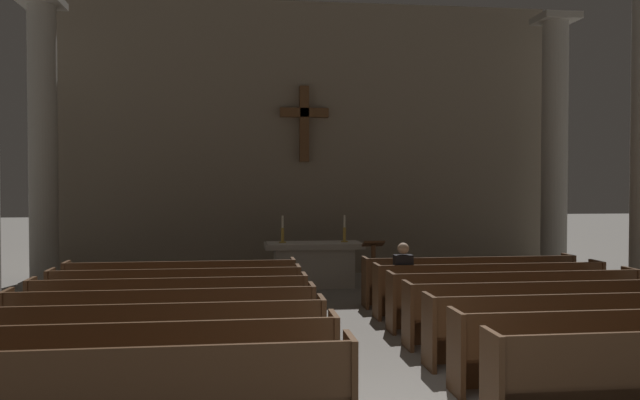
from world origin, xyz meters
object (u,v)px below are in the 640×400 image
Objects in this scene: pew_left_row_6 at (177,296)px; pew_right_row_5 at (514,299)px; lectern at (373,269)px; pew_right_row_6 at (490,289)px; pew_right_row_7 at (469,280)px; pew_right_row_2 at (627,347)px; pew_left_row_2 at (142,363)px; pew_right_row_4 at (544,312)px; candlestick_right at (344,234)px; column_left_third at (43,148)px; pew_left_row_1 at (126,395)px; pew_right_row_3 at (581,327)px; pew_left_row_4 at (163,322)px; candlestick_left at (283,234)px; lone_worshipper at (402,278)px; pew_left_row_7 at (182,286)px; column_right_third at (554,151)px; altar at (314,263)px; pew_left_row_3 at (154,340)px; pew_left_row_5 at (171,307)px.

pew_right_row_5 is at bearing -10.82° from pew_left_row_6.
lectern is at bearing 115.08° from pew_right_row_5.
pew_right_row_6 is 1.04m from pew_right_row_7.
pew_left_row_2 is at bearing 180.00° from pew_right_row_2.
candlestick_right is at bearing 109.60° from pew_right_row_4.
lectern is (7.05, -1.67, -2.56)m from column_left_third.
pew_left_row_1 is 1.00× the size of pew_right_row_3.
pew_left_row_4 and pew_left_row_6 have the same top height.
pew_left_row_4 is at bearing -90.00° from pew_left_row_6.
pew_left_row_4 is 1.00× the size of pew_right_row_5.
pew_right_row_5 is 0.64× the size of column_left_third.
pew_right_row_5 is 1.04m from pew_right_row_6.
pew_right_row_3 is 2.07m from pew_right_row_5.
candlestick_right is (-2.01, 3.58, 0.72)m from pew_right_row_6.
candlestick_left reaches higher than lone_worshipper.
pew_right_row_4 is (5.42, -3.11, 0.00)m from pew_left_row_7.
column_right_third is at bearing 19.14° from lectern.
pew_right_row_7 is 1.87× the size of altar.
pew_left_row_2 is 1.00× the size of pew_right_row_4.
pew_right_row_2 is 3.57× the size of lectern.
candlestick_left is (-3.41, 2.54, 0.72)m from pew_right_row_7.
pew_right_row_7 is (5.42, 4.15, 0.00)m from pew_left_row_3.
pew_left_row_5 is at bearing -164.37° from lone_worshipper.
pew_right_row_6 is at bearing -52.82° from altar.
pew_right_row_4 is (5.42, 1.04, 0.00)m from pew_left_row_3.
pew_right_row_6 is 1.59m from lone_worshipper.
pew_left_row_2 is at bearing -90.00° from pew_left_row_7.
column_left_third reaches higher than pew_left_row_6.
candlestick_right is at bearing 58.87° from pew_left_row_4.
pew_right_row_4 is 2.07m from pew_right_row_6.
pew_left_row_4 is at bearing -150.17° from pew_right_row_7.
pew_left_row_5 is at bearing 90.00° from pew_left_row_2.
candlestick_right reaches higher than pew_left_row_5.
candlestick_right is at bearing -174.84° from column_right_third.
pew_right_row_3 is 7.54m from candlestick_left.
column_left_third is (-8.64, 7.16, 2.63)m from pew_right_row_3.
lone_worshipper reaches higher than pew_right_row_5.
candlestick_right is (-2.01, 2.54, 0.72)m from pew_right_row_7.
pew_right_row_2 is at bearing -29.83° from pew_left_row_5.
pew_left_row_5 is 5.13m from lectern.
pew_left_row_2 is 12.20m from column_right_third.
pew_right_row_4 is at bearing -70.40° from candlestick_right.
candlestick_right reaches higher than pew_right_row_5.
pew_right_row_3 is at bearing 20.92° from pew_left_row_1.
pew_left_row_6 is at bearing 180.00° from pew_right_row_6.
pew_left_row_4 is 3.11m from pew_left_row_7.
pew_left_row_5 is (0.00, 2.07, 0.00)m from pew_left_row_3.
pew_right_row_5 is 1.92m from lone_worshipper.
altar reaches higher than pew_right_row_2.
lone_worshipper reaches higher than pew_right_row_7.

